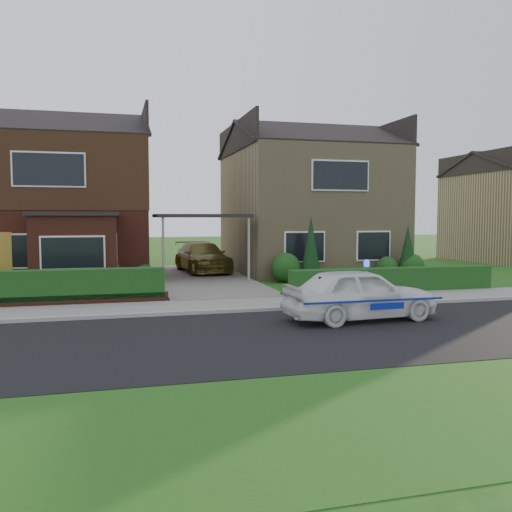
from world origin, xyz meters
name	(u,v)px	position (x,y,z in m)	size (l,w,h in m)	color
ground	(279,336)	(0.00, 0.00, 0.00)	(120.00, 120.00, 0.00)	#184C14
road	(279,336)	(0.00, 0.00, 0.00)	(60.00, 6.00, 0.02)	black
kerb	(247,310)	(0.00, 3.05, 0.06)	(60.00, 0.16, 0.12)	#9E9993
sidewalk	(238,305)	(0.00, 4.10, 0.05)	(60.00, 2.00, 0.10)	slate
grass_verge	(389,415)	(0.00, -5.00, 0.00)	(60.00, 4.00, 0.01)	#184C14
driveway	(201,279)	(0.00, 11.00, 0.06)	(3.80, 12.00, 0.12)	#666059
house_left	(60,190)	(-5.78, 13.90, 3.81)	(7.50, 9.53, 7.25)	maroon
house_right	(307,196)	(5.80, 13.99, 3.66)	(7.50, 8.06, 7.25)	tan
carport_link	(201,217)	(0.00, 10.95, 2.66)	(3.80, 3.00, 2.77)	black
dwarf_wall	(35,302)	(-5.80, 5.30, 0.18)	(7.70, 0.25, 0.36)	maroon
hedge_left	(36,307)	(-5.80, 5.45, 0.00)	(7.50, 0.55, 0.90)	#133B16
hedge_right	(393,294)	(5.80, 5.35, 0.00)	(7.50, 0.55, 0.80)	#133B16
shrub_left_mid	(101,271)	(-4.00, 9.30, 0.66)	(1.32, 1.32, 1.32)	#133B16
shrub_left_near	(145,275)	(-2.40, 9.60, 0.42)	(0.84, 0.84, 0.84)	#133B16
shrub_right_near	(286,268)	(3.20, 9.40, 0.60)	(1.20, 1.20, 1.20)	#133B16
shrub_right_mid	(387,268)	(7.80, 9.50, 0.48)	(0.96, 0.96, 0.96)	#133B16
shrub_right_far	(412,266)	(8.80, 9.20, 0.54)	(1.08, 1.08, 1.08)	#133B16
conifer_a	(311,250)	(4.20, 9.20, 1.30)	(0.90, 0.90, 2.60)	black
conifer_b	(408,253)	(8.60, 9.20, 1.10)	(0.90, 0.90, 2.20)	black
police_car	(360,294)	(2.54, 1.20, 0.68)	(3.65, 4.08, 1.52)	white
driveway_car	(202,257)	(0.43, 13.36, 0.80)	(1.90, 4.68, 1.36)	brown
potted_plant_a	(31,282)	(-6.29, 8.26, 0.43)	(0.45, 0.31, 0.86)	gray
potted_plant_b	(113,280)	(-3.59, 9.00, 0.33)	(0.30, 0.37, 0.67)	gray
potted_plant_c	(146,284)	(-2.50, 7.21, 0.37)	(0.41, 0.41, 0.73)	gray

